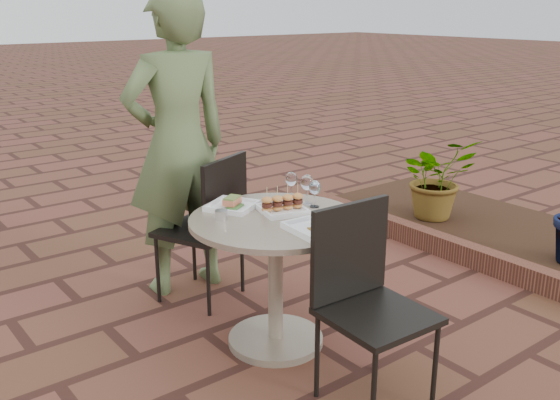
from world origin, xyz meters
TOP-DOWN VIEW (x-y plane):
  - ground at (0.00, 0.00)m, footprint 60.00×60.00m
  - cafe_table at (-0.16, 0.09)m, footprint 0.90×0.90m
  - chair_far at (-0.15, 0.75)m, footprint 0.58×0.58m
  - chair_near at (-0.12, -0.53)m, footprint 0.46×0.46m
  - diner at (-0.19, 1.05)m, footprint 0.73×0.51m
  - plate_salmon at (-0.25, 0.36)m, footprint 0.32×0.32m
  - plate_sliders at (-0.07, 0.14)m, footprint 0.28×0.28m
  - plate_tuna at (-0.11, -0.19)m, footprint 0.29×0.29m
  - wine_glass_right at (0.12, 0.10)m, footprint 0.06×0.06m
  - wine_glass_mid at (0.12, 0.30)m, footprint 0.07×0.07m
  - wine_glass_far at (0.12, 0.17)m, footprint 0.07×0.07m
  - steel_ramekin at (-0.40, 0.24)m, footprint 0.07×0.07m
  - cutlery_set at (0.14, -0.10)m, footprint 0.15×0.19m
  - planter_curb at (1.60, 0.30)m, footprint 0.12×3.00m
  - mulch_bed at (2.30, 0.30)m, footprint 1.30×3.00m
  - potted_plant_a at (2.11, 0.83)m, footprint 0.76×0.71m

SIDE VIEW (x-z plane):
  - ground at x=0.00m, z-range 0.00..0.00m
  - mulch_bed at x=2.30m, z-range 0.00..0.06m
  - planter_curb at x=1.60m, z-range 0.00..0.15m
  - potted_plant_a at x=2.11m, z-range 0.06..0.75m
  - cafe_table at x=-0.16m, z-range 0.12..0.85m
  - chair_far at x=-0.15m, z-range 0.08..1.01m
  - chair_near at x=-0.12m, z-range 0.08..1.01m
  - cutlery_set at x=0.14m, z-range 0.73..0.73m
  - plate_tuna at x=-0.11m, z-range 0.73..0.76m
  - plate_salmon at x=-0.25m, z-range 0.72..0.78m
  - steel_ramekin at x=-0.40m, z-range 0.73..0.78m
  - plate_sliders at x=-0.07m, z-range 0.69..0.84m
  - wine_glass_right at x=0.12m, z-range 0.76..0.91m
  - wine_glass_mid at x=0.12m, z-range 0.76..0.92m
  - wine_glass_far at x=0.12m, z-range 0.76..0.93m
  - diner at x=-0.19m, z-range 0.00..1.91m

